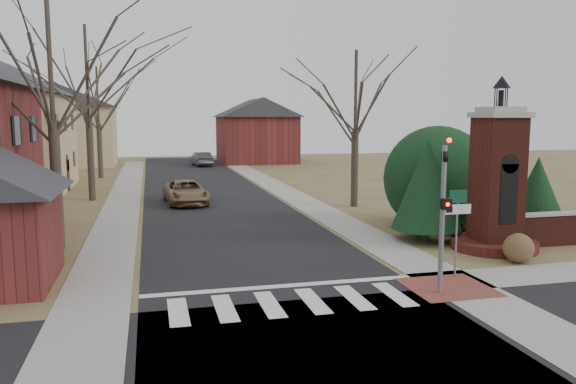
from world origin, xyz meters
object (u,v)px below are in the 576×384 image
object	(u,v)px
traffic_signal_pole	(443,204)
distant_car	(201,159)
sign_post	(457,216)
pickup_truck	(186,192)
brick_gate_monument	(496,193)

from	to	relation	value
traffic_signal_pole	distant_car	distance (m)	44.18
sign_post	pickup_truck	distance (m)	18.75
distant_car	traffic_signal_pole	bearing A→B (deg)	86.12
pickup_truck	brick_gate_monument	bearing A→B (deg)	-57.06
pickup_truck	distant_car	bearing A→B (deg)	79.07
sign_post	distant_car	bearing A→B (deg)	95.35
brick_gate_monument	distant_car	xyz separation A→B (m)	(-7.40, 39.64, -1.46)
traffic_signal_pole	brick_gate_monument	size ratio (longest dim) A/B	0.69
brick_gate_monument	distant_car	distance (m)	40.35
sign_post	distant_car	world-z (taller)	sign_post
traffic_signal_pole	sign_post	bearing A→B (deg)	47.57
sign_post	traffic_signal_pole	bearing A→B (deg)	-132.43
traffic_signal_pole	pickup_truck	distance (m)	19.69
traffic_signal_pole	distant_car	bearing A→B (deg)	93.51
traffic_signal_pole	sign_post	world-z (taller)	traffic_signal_pole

